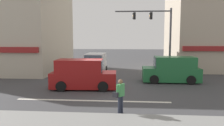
{
  "coord_description": "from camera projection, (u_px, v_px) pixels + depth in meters",
  "views": [
    {
      "loc": [
        2.1,
        -15.69,
        3.57
      ],
      "look_at": [
        0.7,
        2.0,
        1.6
      ],
      "focal_mm": 35.0,
      "sensor_mm": 36.0,
      "label": 1
    }
  ],
  "objects": [
    {
      "name": "lane_marking_stripe",
      "position": [
        93.0,
        101.0,
        12.64
      ],
      "size": [
        9.0,
        0.24,
        0.01
      ],
      "primitive_type": "cube",
      "color": "silver",
      "rests_on": "ground"
    },
    {
      "name": "traffic_light_mast",
      "position": [
        159.0,
        32.0,
        18.98
      ],
      "size": [
        4.89,
        0.25,
        6.2
      ],
      "color": "#47474C",
      "rests_on": "ground"
    },
    {
      "name": "ground_plane",
      "position": [
        100.0,
        87.0,
        16.11
      ],
      "size": [
        120.0,
        120.0,
        0.0
      ],
      "primitive_type": "plane",
      "color": "#3D3D3F"
    },
    {
      "name": "building_left_block",
      "position": [
        9.0,
        27.0,
        24.66
      ],
      "size": [
        11.9,
        10.93,
        9.7
      ],
      "color": "#B7AD99",
      "rests_on": "ground"
    },
    {
      "name": "van_waiting_far",
      "position": [
        172.0,
        70.0,
        17.98
      ],
      "size": [
        4.61,
        2.06,
        2.11
      ],
      "color": "#1E6033",
      "rests_on": "ground"
    },
    {
      "name": "building_right_corner",
      "position": [
        223.0,
        19.0,
        26.0
      ],
      "size": [
        12.13,
        10.12,
        11.76
      ],
      "color": "tan",
      "rests_on": "ground"
    },
    {
      "name": "utility_pole_near_left",
      "position": [
        19.0,
        28.0,
        21.24
      ],
      "size": [
        1.4,
        0.22,
        8.88
      ],
      "color": "brown",
      "rests_on": "ground"
    },
    {
      "name": "van_parked_curbside",
      "position": [
        95.0,
        65.0,
        21.78
      ],
      "size": [
        2.05,
        4.6,
        2.11
      ],
      "color": "silver",
      "rests_on": "ground"
    },
    {
      "name": "van_approaching_near",
      "position": [
        83.0,
        75.0,
        15.6
      ],
      "size": [
        4.69,
        2.23,
        2.11
      ],
      "color": "maroon",
      "rests_on": "ground"
    },
    {
      "name": "pedestrian_foreground_with_bag",
      "position": [
        120.0,
        94.0,
        10.35
      ],
      "size": [
        0.56,
        0.61,
        1.67
      ],
      "color": "#232838",
      "rests_on": "ground"
    }
  ]
}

